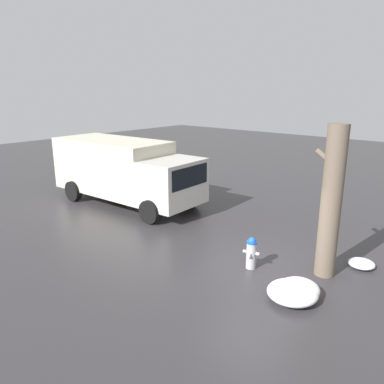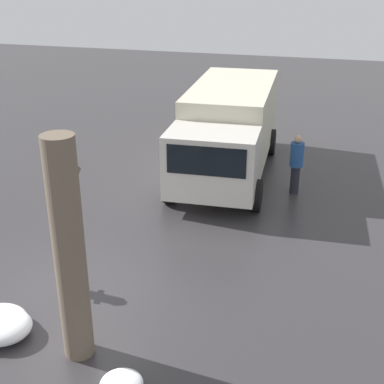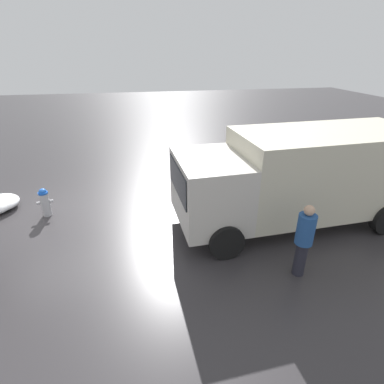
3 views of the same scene
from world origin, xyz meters
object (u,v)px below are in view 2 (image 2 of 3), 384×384
Objects in this scene: fire_hydrant at (71,272)px; tree_trunk at (70,253)px; pedestrian at (296,162)px; delivery_truck at (228,127)px.

tree_trunk is (-1.70, -1.00, 1.57)m from fire_hydrant.
pedestrian is at bearing -20.34° from tree_trunk.
tree_trunk is 8.71m from pedestrian.
fire_hydrant is at bearing 100.69° from pedestrian.
fire_hydrant is 7.82m from delivery_truck.
fire_hydrant is 0.23× the size of tree_trunk.
tree_trunk is at bearing 108.50° from fire_hydrant.
fire_hydrant is 7.58m from pedestrian.
tree_trunk is 2.26× the size of pedestrian.
pedestrian reaches higher than fire_hydrant.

